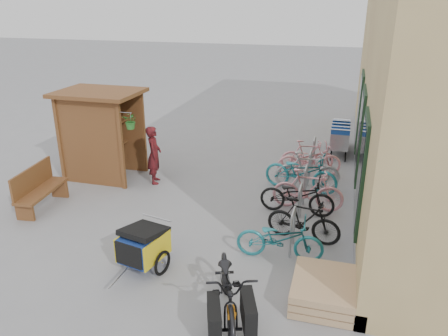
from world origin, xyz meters
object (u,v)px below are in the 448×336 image
(child_trailer, at_px, (143,245))
(bike_5, at_px, (307,170))
(bike_6, at_px, (309,160))
(bike_7, at_px, (307,156))
(kiosk, at_px, (98,122))
(bike_3, at_px, (308,190))
(bike_4, at_px, (301,172))
(shopping_carts, at_px, (340,134))
(pallet_stack, at_px, (323,290))
(bike_2, at_px, (297,196))
(cargo_bike, at_px, (229,290))
(bench, at_px, (38,188))
(bike_1, at_px, (304,220))
(person_kiosk, at_px, (154,155))
(bike_0, at_px, (280,238))

(child_trailer, distance_m, bike_5, 5.12)
(bike_6, xyz_separation_m, bike_7, (-0.09, 0.39, -0.02))
(kiosk, relative_size, bike_3, 1.51)
(child_trailer, relative_size, bike_4, 0.79)
(kiosk, bearing_deg, bike_4, 5.37)
(bike_7, bearing_deg, shopping_carts, -36.01)
(pallet_stack, distance_m, bike_2, 3.15)
(bike_4, bearing_deg, bike_5, -30.67)
(bike_3, relative_size, bike_7, 1.10)
(cargo_bike, bearing_deg, bench, 134.71)
(bench, xyz_separation_m, bike_3, (6.09, 1.63, -0.02))
(shopping_carts, bearing_deg, bike_1, -95.15)
(child_trailer, bearing_deg, pallet_stack, 10.63)
(pallet_stack, bearing_deg, child_trailer, 178.31)
(pallet_stack, relative_size, shopping_carts, 0.61)
(bike_4, bearing_deg, bike_1, -161.94)
(kiosk, relative_size, bike_4, 1.31)
(bike_1, xyz_separation_m, bike_4, (-0.34, 2.52, 0.04))
(kiosk, height_order, bike_3, kiosk)
(shopping_carts, distance_m, person_kiosk, 6.09)
(bike_1, bearing_deg, bike_6, 12.73)
(kiosk, relative_size, bench, 1.52)
(person_kiosk, bearing_deg, child_trailer, -177.81)
(shopping_carts, relative_size, bike_0, 1.19)
(shopping_carts, xyz_separation_m, bike_5, (-0.72, -3.19, -0.11))
(bike_0, xyz_separation_m, bike_6, (0.13, 4.39, 0.04))
(kiosk, relative_size, person_kiosk, 1.60)
(person_kiosk, bearing_deg, pallet_stack, -148.41)
(person_kiosk, bearing_deg, shopping_carts, -69.43)
(person_kiosk, distance_m, bike_7, 4.34)
(bike_2, xyz_separation_m, bike_4, (-0.06, 1.34, 0.05))
(bench, height_order, person_kiosk, person_kiosk)
(bike_1, relative_size, bike_5, 0.91)
(shopping_carts, xyz_separation_m, bike_2, (-0.80, -4.70, -0.16))
(shopping_carts, bearing_deg, bike_5, -102.69)
(child_trailer, relative_size, bike_7, 1.00)
(shopping_carts, distance_m, bike_2, 4.77)
(child_trailer, xyz_separation_m, bike_3, (2.65, 3.23, 0.02))
(bench, distance_m, bike_3, 6.31)
(bike_0, bearing_deg, shopping_carts, -11.23)
(bike_0, bearing_deg, bench, 80.14)
(bench, bearing_deg, pallet_stack, -20.32)
(pallet_stack, distance_m, child_trailer, 3.25)
(child_trailer, height_order, bike_3, bike_3)
(cargo_bike, bearing_deg, shopping_carts, 60.94)
(bike_0, xyz_separation_m, bike_2, (0.09, 1.98, 0.02))
(cargo_bike, distance_m, bike_5, 5.41)
(child_trailer, height_order, bike_5, bike_5)
(bike_6, bearing_deg, bike_0, 160.83)
(kiosk, relative_size, bike_5, 1.49)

